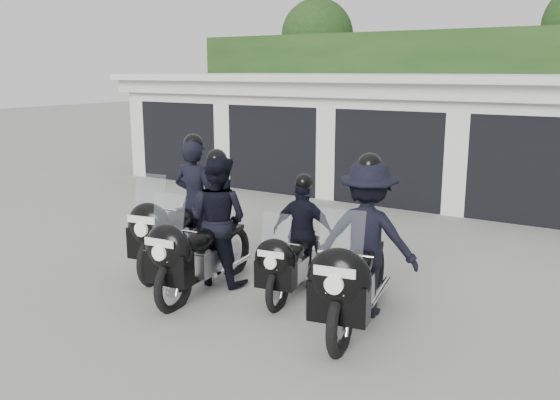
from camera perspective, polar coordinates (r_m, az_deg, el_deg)
The scene contains 7 objects.
ground at distance 9.16m, azimuth -3.03°, elevation -7.22°, with size 80.00×80.00×0.00m, color gray.
garage_block at distance 15.99m, azimuth 13.84°, elevation 6.13°, with size 16.40×6.80×2.96m.
background_vegetation at distance 20.49m, azimuth 19.45°, elevation 10.87°, with size 20.00×3.90×5.80m.
police_bike_a at distance 9.44m, azimuth -9.22°, elevation -1.37°, with size 0.98×2.46×2.15m.
police_bike_b at distance 8.47m, azimuth -6.71°, elevation -2.82°, with size 0.99×2.35×2.05m.
police_bike_c at distance 8.35m, azimuth 1.86°, elevation -3.97°, with size 1.00×1.95×1.71m.
police_bike_d at distance 7.40m, azimuth 8.02°, elevation -4.68°, with size 1.39×2.45×2.15m.
Camera 1 is at (4.99, -7.04, 3.08)m, focal length 38.00 mm.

